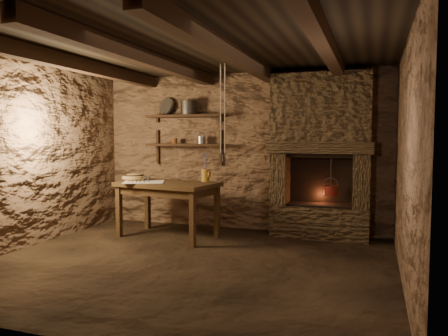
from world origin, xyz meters
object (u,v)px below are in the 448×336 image
(wooden_bowl, at_px, (134,178))
(work_table, at_px, (168,208))
(stoneware_jug, at_px, (206,169))
(iron_stockpot, at_px, (189,109))
(red_pot, at_px, (331,190))

(wooden_bowl, bearing_deg, work_table, -5.61)
(stoneware_jug, height_order, iron_stockpot, iron_stockpot)
(work_table, height_order, wooden_bowl, wooden_bowl)
(iron_stockpot, bearing_deg, work_table, -90.51)
(iron_stockpot, bearing_deg, red_pot, -3.14)
(wooden_bowl, height_order, red_pot, red_pot)
(wooden_bowl, bearing_deg, stoneware_jug, 9.80)
(work_table, xyz_separation_m, wooden_bowl, (-0.58, 0.06, 0.40))
(red_pot, bearing_deg, wooden_bowl, -168.48)
(work_table, distance_m, red_pot, 2.30)
(red_pot, bearing_deg, stoneware_jug, -167.42)
(wooden_bowl, relative_size, red_pot, 0.65)
(iron_stockpot, relative_size, red_pot, 0.48)
(iron_stockpot, xyz_separation_m, red_pot, (2.19, -0.12, -1.17))
(stoneware_jug, xyz_separation_m, iron_stockpot, (-0.48, 0.50, 0.90))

